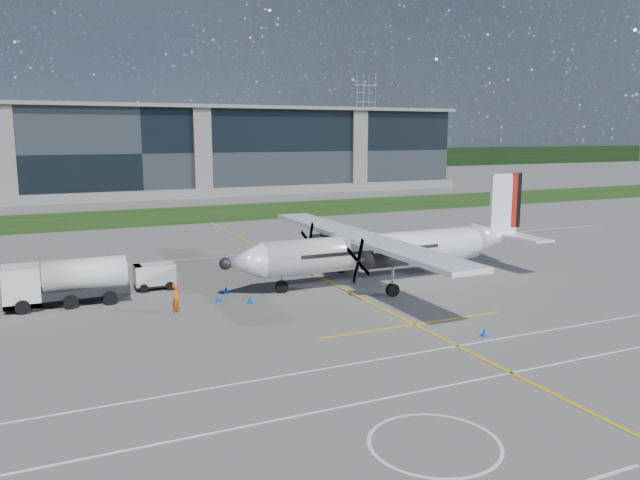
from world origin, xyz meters
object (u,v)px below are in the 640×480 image
object	(u,v)px
pylon_east	(366,120)
turboprop_aircraft	(387,230)
baggage_tug	(155,276)
safety_cone_stbdwing	(288,252)
fuel_tanker_truck	(57,283)
safety_cone_nose_port	(250,299)
safety_cone_fwd	(218,298)
safety_cone_nose_stbd	(226,290)
ground_crew_person	(176,296)
safety_cone_portwing	(485,332)

from	to	relation	value
pylon_east	turboprop_aircraft	bearing A→B (deg)	-118.11
baggage_tug	safety_cone_stbdwing	xyz separation A→B (m)	(13.04, 7.65, -0.63)
turboprop_aircraft	fuel_tanker_truck	size ratio (longest dim) A/B	3.29
turboprop_aircraft	fuel_tanker_truck	bearing A→B (deg)	172.67
pylon_east	safety_cone_nose_port	bearing A→B (deg)	-121.09
pylon_east	fuel_tanker_truck	size ratio (longest dim) A/B	3.86
baggage_tug	safety_cone_stbdwing	size ratio (longest dim) A/B	5.86
turboprop_aircraft	safety_cone_stbdwing	distance (m)	13.25
fuel_tanker_truck	safety_cone_stbdwing	distance (m)	21.63
safety_cone_nose_port	safety_cone_fwd	distance (m)	2.15
safety_cone_nose_stbd	safety_cone_fwd	distance (m)	1.99
pylon_east	turboprop_aircraft	distance (m)	166.05
ground_crew_person	safety_cone_stbdwing	size ratio (longest dim) A/B	4.19
fuel_tanker_truck	safety_cone_nose_port	size ratio (longest dim) A/B	15.56
safety_cone_stbdwing	safety_cone_nose_stbd	bearing A→B (deg)	-128.86
safety_cone_stbdwing	safety_cone_nose_port	bearing A→B (deg)	-120.18
ground_crew_person	safety_cone_nose_stbd	xyz separation A→B (m)	(4.03, 3.30, -0.80)
safety_cone_portwing	safety_cone_nose_port	bearing A→B (deg)	129.09
fuel_tanker_truck	safety_cone_nose_port	distance (m)	12.12
ground_crew_person	safety_cone_stbdwing	world-z (taller)	ground_crew_person
safety_cone_nose_stbd	fuel_tanker_truck	bearing A→B (deg)	171.96
safety_cone_nose_port	safety_cone_stbdwing	world-z (taller)	same
safety_cone_nose_stbd	ground_crew_person	bearing A→B (deg)	-140.64
pylon_east	safety_cone_portwing	xyz separation A→B (m)	(-79.70, -159.30, -14.75)
safety_cone_nose_stbd	safety_cone_stbdwing	distance (m)	14.18
safety_cone_portwing	baggage_tug	bearing A→B (deg)	128.51
safety_cone_portwing	pylon_east	bearing A→B (deg)	63.42
ground_crew_person	safety_cone_fwd	size ratio (longest dim) A/B	4.19
turboprop_aircraft	safety_cone_fwd	xyz separation A→B (m)	(-12.78, -0.34, -3.59)
baggage_tug	ground_crew_person	size ratio (longest dim) A/B	1.40
baggage_tug	safety_cone_nose_stbd	world-z (taller)	baggage_tug
pylon_east	fuel_tanker_truck	xyz separation A→B (m)	(-100.30, -143.27, -13.54)
baggage_tug	safety_cone_fwd	distance (m)	6.04
fuel_tanker_truck	safety_cone_nose_port	world-z (taller)	fuel_tanker_truck
ground_crew_person	fuel_tanker_truck	bearing A→B (deg)	83.74
safety_cone_portwing	safety_cone_fwd	distance (m)	16.98
baggage_tug	safety_cone_stbdwing	bearing A→B (deg)	30.41
fuel_tanker_truck	safety_cone_stbdwing	xyz separation A→B (m)	(19.36, 9.57, -1.21)
baggage_tug	safety_cone_stbdwing	distance (m)	15.13
fuel_tanker_truck	baggage_tug	world-z (taller)	fuel_tanker_truck
safety_cone_nose_stbd	turboprop_aircraft	bearing A→B (deg)	-6.70
pylon_east	ground_crew_person	size ratio (longest dim) A/B	14.32
pylon_east	baggage_tug	world-z (taller)	pylon_east
turboprop_aircraft	baggage_tug	xyz separation A→B (m)	(-15.92, 4.77, -2.96)
safety_cone_nose_stbd	safety_cone_nose_port	size ratio (longest dim) A/B	1.00
baggage_tug	safety_cone_portwing	bearing A→B (deg)	-51.49
safety_cone_nose_stbd	safety_cone_portwing	xyz separation A→B (m)	(10.13, -14.55, 0.00)
pylon_east	ground_crew_person	world-z (taller)	pylon_east
ground_crew_person	safety_cone_portwing	world-z (taller)	ground_crew_person
safety_cone_nose_stbd	safety_cone_portwing	size ratio (longest dim) A/B	1.00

